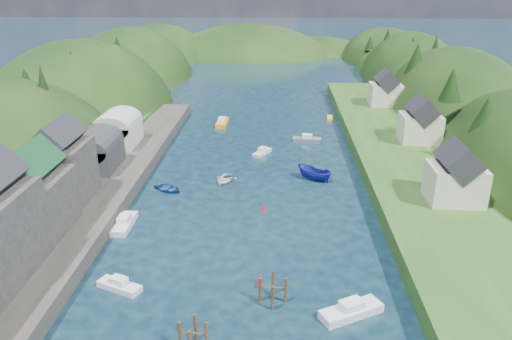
{
  "coord_description": "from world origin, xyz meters",
  "views": [
    {
      "loc": [
        3.15,
        -40.63,
        31.13
      ],
      "look_at": [
        0.0,
        28.0,
        4.0
      ],
      "focal_mm": 35.0,
      "sensor_mm": 36.0,
      "label": 1
    }
  ],
  "objects_px": {
    "piling_cluster_near": "(194,338)",
    "channel_buoy_near": "(260,279)",
    "channel_buoy_far": "(264,208)",
    "piling_cluster_far": "(273,292)"
  },
  "relations": [
    {
      "from": "piling_cluster_near",
      "to": "channel_buoy_near",
      "type": "xyz_separation_m",
      "value": [
        5.47,
        10.34,
        -0.64
      ]
    },
    {
      "from": "piling_cluster_far",
      "to": "channel_buoy_far",
      "type": "distance_m",
      "value": 20.76
    },
    {
      "from": "channel_buoy_far",
      "to": "piling_cluster_near",
      "type": "bearing_deg",
      "value": -100.86
    },
    {
      "from": "piling_cluster_far",
      "to": "channel_buoy_near",
      "type": "xyz_separation_m",
      "value": [
        -1.41,
        3.23,
        -0.67
      ]
    },
    {
      "from": "piling_cluster_near",
      "to": "piling_cluster_far",
      "type": "relative_size",
      "value": 0.99
    },
    {
      "from": "piling_cluster_near",
      "to": "channel_buoy_far",
      "type": "bearing_deg",
      "value": 79.14
    },
    {
      "from": "piling_cluster_far",
      "to": "channel_buoy_far",
      "type": "xyz_separation_m",
      "value": [
        -1.55,
        20.69,
        -0.67
      ]
    },
    {
      "from": "piling_cluster_near",
      "to": "piling_cluster_far",
      "type": "distance_m",
      "value": 9.89
    },
    {
      "from": "piling_cluster_near",
      "to": "channel_buoy_near",
      "type": "distance_m",
      "value": 11.71
    },
    {
      "from": "channel_buoy_far",
      "to": "piling_cluster_far",
      "type": "bearing_deg",
      "value": -85.72
    }
  ]
}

